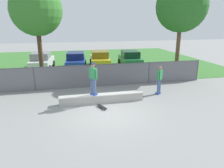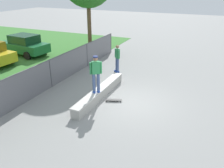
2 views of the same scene
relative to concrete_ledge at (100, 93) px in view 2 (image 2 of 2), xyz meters
name	(u,v)px [view 2 (image 2 of 2)]	position (x,y,z in m)	size (l,w,h in m)	color
ground_plane	(132,103)	(0.03, -1.74, -0.25)	(80.00, 80.00, 0.00)	gray
concrete_ledge	(100,93)	(0.00, 0.00, 0.00)	(4.87, 0.50, 0.49)	#A8A59E
skateboarder	(96,73)	(-0.49, -0.06, 1.28)	(0.43, 0.50, 1.84)	#2647A5
skateboard	(114,100)	(-0.16, -0.84, -0.18)	(0.48, 0.82, 0.09)	black
chainlink_fence	(50,72)	(0.03, 3.09, 0.64)	(16.40, 0.07, 1.62)	#4C4C51
car_green	(24,45)	(4.53, 9.23, 0.59)	(2.31, 4.35, 1.66)	#1E6638
bystander	(117,57)	(3.82, 0.66, 0.76)	(0.46, 0.45, 1.82)	#2647A5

